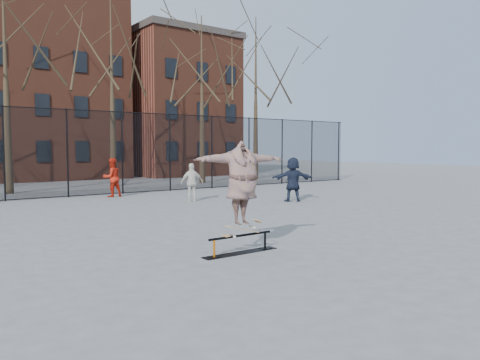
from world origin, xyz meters
TOP-DOWN VIEW (x-y plane):
  - ground at (0.00, 0.00)m, footprint 100.00×100.00m
  - skate_rail at (-1.93, -0.62)m, footprint 1.84×0.28m
  - skateboard at (-1.89, -0.62)m, footprint 0.86×0.20m
  - skater at (-1.89, -0.62)m, footprint 2.24×0.87m
  - bystander_red at (0.27, 12.00)m, footprint 0.92×0.75m
  - bystander_white at (2.25, 8.27)m, footprint 1.01×0.66m
  - bystander_navy at (5.60, 5.71)m, footprint 1.73×1.41m
  - fence at (-0.01, 13.00)m, footprint 34.03×0.07m
  - tree_row at (-0.25, 17.15)m, footprint 33.66×7.46m
  - rowhouses at (0.72, 26.00)m, footprint 29.00×7.00m

SIDE VIEW (x-z plane):
  - ground at x=0.00m, z-range 0.00..0.00m
  - skate_rail at x=-1.93m, z-range -0.04..0.36m
  - skateboard at x=-1.89m, z-range 0.40..0.51m
  - bystander_white at x=2.25m, z-range 0.00..1.60m
  - bystander_red at x=0.27m, z-range 0.00..1.77m
  - bystander_navy at x=5.60m, z-range 0.00..1.85m
  - skater at x=-1.89m, z-range 0.51..2.28m
  - fence at x=-0.01m, z-range 0.05..4.05m
  - rowhouses at x=0.72m, z-range -0.44..12.56m
  - tree_row at x=-0.25m, z-range 2.02..12.69m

